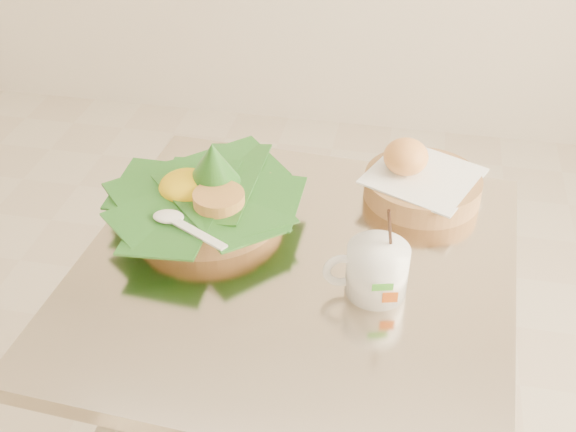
% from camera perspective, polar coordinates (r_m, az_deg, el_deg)
% --- Properties ---
extents(cafe_table, '(0.74, 0.74, 0.75)m').
position_cam_1_polar(cafe_table, '(1.33, 0.48, -11.27)').
color(cafe_table, gray).
rests_on(cafe_table, floor).
extents(rice_basket, '(0.33, 0.33, 0.17)m').
position_cam_1_polar(rice_basket, '(1.27, -6.47, 1.73)').
color(rice_basket, '#B1814C').
rests_on(rice_basket, cafe_table).
extents(bread_basket, '(0.24, 0.24, 0.11)m').
position_cam_1_polar(bread_basket, '(1.34, 10.36, 2.76)').
color(bread_basket, '#B1814C').
rests_on(bread_basket, cafe_table).
extents(coffee_mug, '(0.13, 0.10, 0.17)m').
position_cam_1_polar(coffee_mug, '(1.11, 6.92, -4.18)').
color(coffee_mug, white).
rests_on(coffee_mug, cafe_table).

